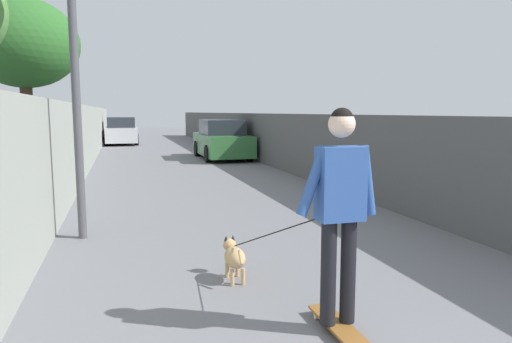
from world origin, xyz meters
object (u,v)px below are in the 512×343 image
(lamp_post, at_px, (73,23))
(person_skateboarder, at_px, (340,199))
(car_far, at_px, (121,132))
(skateboard, at_px, (337,324))
(tree_left_mid, at_px, (23,44))
(dog, at_px, (234,256))
(car_near, at_px, (222,141))

(lamp_post, distance_m, person_skateboarder, 4.82)
(car_far, bearing_deg, skateboard, -176.02)
(car_far, bearing_deg, lamp_post, 178.34)
(person_skateboarder, distance_m, car_far, 24.58)
(tree_left_mid, distance_m, lamp_post, 6.63)
(skateboard, distance_m, car_far, 24.59)
(lamp_post, height_order, person_skateboarder, lamp_post)
(dog, bearing_deg, tree_left_mid, 22.01)
(lamp_post, relative_size, person_skateboarder, 2.52)
(tree_left_mid, height_order, dog, tree_left_mid)
(lamp_post, height_order, dog, lamp_post)
(person_skateboarder, height_order, car_far, person_skateboarder)
(tree_left_mid, height_order, skateboard, tree_left_mid)
(skateboard, relative_size, car_far, 0.19)
(person_skateboarder, xyz_separation_m, car_near, (14.73, -2.13, -0.44))
(dog, xyz_separation_m, car_near, (13.29, -2.68, 0.44))
(dog, relative_size, car_far, 0.42)
(skateboard, xyz_separation_m, car_near, (14.73, -2.13, 0.65))
(skateboard, xyz_separation_m, person_skateboarder, (-0.00, -0.00, 1.08))
(tree_left_mid, xyz_separation_m, person_skateboarder, (-10.13, -4.06, -2.44))
(skateboard, distance_m, dog, 1.55)
(tree_left_mid, height_order, lamp_post, tree_left_mid)
(tree_left_mid, distance_m, car_near, 8.23)
(tree_left_mid, distance_m, car_far, 14.86)
(lamp_post, bearing_deg, tree_left_mid, 15.41)
(lamp_post, bearing_deg, person_skateboarder, -148.50)
(dog, bearing_deg, car_near, -11.41)
(lamp_post, distance_m, car_near, 12.07)
(dog, height_order, car_near, car_near)
(lamp_post, relative_size, dog, 2.59)
(person_skateboarder, height_order, dog, person_skateboarder)
(person_skateboarder, distance_m, dog, 1.77)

